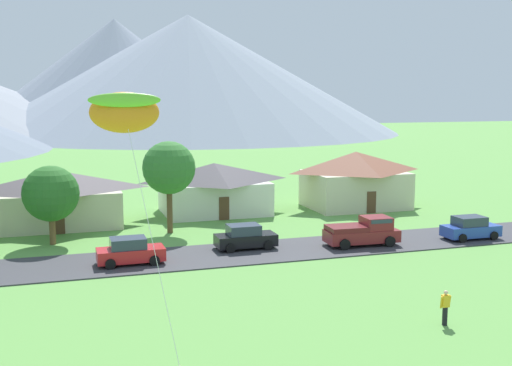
{
  "coord_description": "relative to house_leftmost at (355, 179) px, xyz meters",
  "views": [
    {
      "loc": [
        -8.5,
        -11.91,
        10.7
      ],
      "look_at": [
        -0.34,
        13.74,
        6.9
      ],
      "focal_mm": 44.23,
      "sensor_mm": 36.0,
      "label": 1
    }
  ],
  "objects": [
    {
      "name": "house_leftmost",
      "position": [
        0.0,
        0.0,
        0.0
      ],
      "size": [
        9.65,
        7.11,
        5.32
      ],
      "color": "beige",
      "rests_on": "ground"
    },
    {
      "name": "watcher_person",
      "position": [
        -10.0,
        -29.4,
        -1.88
      ],
      "size": [
        0.56,
        0.24,
        1.68
      ],
      "color": "black",
      "rests_on": "ground"
    },
    {
      "name": "mountain_far_west_ridge",
      "position": [
        -9.46,
        137.55,
        13.48
      ],
      "size": [
        84.61,
        84.61,
        32.46
      ],
      "primitive_type": "cone",
      "color": "gray",
      "rests_on": "ground"
    },
    {
      "name": "parked_car_red_mid_east",
      "position": [
        -22.81,
        -14.31,
        -1.89
      ],
      "size": [
        4.21,
        2.1,
        1.68
      ],
      "color": "red",
      "rests_on": "road_strip"
    },
    {
      "name": "kite_flyer_with_kite",
      "position": [
        -24.38,
        -29.06,
        7.04
      ],
      "size": [
        2.79,
        5.78,
        10.88
      ],
      "color": "#3D3D42",
      "rests_on": "ground"
    },
    {
      "name": "house_left_center",
      "position": [
        -13.48,
        1.25,
        -0.4
      ],
      "size": [
        9.87,
        7.47,
        4.55
      ],
      "color": "silver",
      "rests_on": "ground"
    },
    {
      "name": "parked_car_blue_mid_west",
      "position": [
        2.04,
        -14.88,
        -1.89
      ],
      "size": [
        4.21,
        2.09,
        1.68
      ],
      "color": "#2847A8",
      "rests_on": "road_strip"
    },
    {
      "name": "tree_left_of_center",
      "position": [
        -18.79,
        -5.81,
        2.32
      ],
      "size": [
        4.09,
        4.09,
        7.16
      ],
      "color": "brown",
      "rests_on": "ground"
    },
    {
      "name": "mountain_far_east_ridge",
      "position": [
        9.42,
        123.43,
        13.57
      ],
      "size": [
        116.79,
        116.79,
        32.65
      ],
      "primitive_type": "cone",
      "color": "gray",
      "rests_on": "ground"
    },
    {
      "name": "road_strip",
      "position": [
        -18.47,
        -13.77,
        -2.71
      ],
      "size": [
        160.0,
        6.09,
        0.08
      ],
      "primitive_type": "cube",
      "color": "#38383D",
      "rests_on": "ground"
    },
    {
      "name": "house_rightmost",
      "position": [
        -27.03,
        -0.53,
        -0.38
      ],
      "size": [
        10.62,
        6.81,
        4.58
      ],
      "color": "beige",
      "rests_on": "ground"
    },
    {
      "name": "tree_near_left",
      "position": [
        -27.48,
        -7.04,
        0.93
      ],
      "size": [
        4.0,
        4.0,
        5.7
      ],
      "color": "brown",
      "rests_on": "ground"
    },
    {
      "name": "parked_car_black_west_end",
      "position": [
        -14.74,
        -12.7,
        -1.89
      ],
      "size": [
        4.2,
        2.09,
        1.68
      ],
      "color": "black",
      "rests_on": "road_strip"
    },
    {
      "name": "pickup_truck_maroon_west_side",
      "position": [
        -6.44,
        -14.25,
        -1.7
      ],
      "size": [
        5.29,
        2.51,
        1.99
      ],
      "color": "maroon",
      "rests_on": "road_strip"
    }
  ]
}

